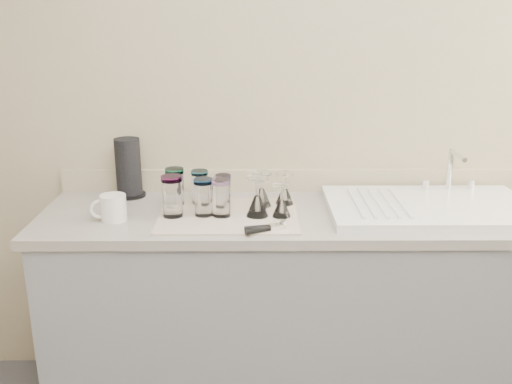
{
  "coord_description": "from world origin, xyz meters",
  "views": [
    {
      "loc": [
        -0.17,
        -0.99,
        1.67
      ],
      "look_at": [
        -0.16,
        1.15,
        1.0
      ],
      "focal_mm": 40.0,
      "sensor_mm": 36.0,
      "label": 1
    }
  ],
  "objects_px": {
    "tumbler_teal": "(175,186)",
    "goblet_back_right": "(285,193)",
    "tumbler_purple": "(223,190)",
    "goblet_back_left": "(262,195)",
    "goblet_front_left": "(257,203)",
    "goblet_front_right": "(282,206)",
    "sink_unit": "(429,207)",
    "white_mug": "(113,208)",
    "paper_towel_roll": "(128,168)",
    "tumbler_cyan": "(200,187)",
    "tumbler_lavender": "(221,197)",
    "tumbler_magenta": "(172,196)",
    "can_opener": "(265,228)",
    "tumbler_blue": "(203,197)"
  },
  "relations": [
    {
      "from": "goblet_front_right",
      "to": "tumbler_lavender",
      "type": "bearing_deg",
      "value": 177.69
    },
    {
      "from": "tumbler_purple",
      "to": "sink_unit",
      "type": "bearing_deg",
      "value": -4.3
    },
    {
      "from": "tumbler_teal",
      "to": "paper_towel_roll",
      "type": "bearing_deg",
      "value": 148.33
    },
    {
      "from": "tumbler_cyan",
      "to": "goblet_back_right",
      "type": "bearing_deg",
      "value": -2.66
    },
    {
      "from": "tumbler_magenta",
      "to": "can_opener",
      "type": "bearing_deg",
      "value": -24.13
    },
    {
      "from": "goblet_front_left",
      "to": "white_mug",
      "type": "height_order",
      "value": "goblet_front_left"
    },
    {
      "from": "white_mug",
      "to": "paper_towel_roll",
      "type": "distance_m",
      "value": 0.32
    },
    {
      "from": "tumbler_lavender",
      "to": "white_mug",
      "type": "height_order",
      "value": "tumbler_lavender"
    },
    {
      "from": "goblet_back_left",
      "to": "tumbler_teal",
      "type": "bearing_deg",
      "value": 175.82
    },
    {
      "from": "goblet_back_left",
      "to": "white_mug",
      "type": "xyz_separation_m",
      "value": [
        -0.58,
        -0.15,
        -0.0
      ]
    },
    {
      "from": "paper_towel_roll",
      "to": "sink_unit",
      "type": "bearing_deg",
      "value": -9.41
    },
    {
      "from": "tumbler_blue",
      "to": "tumbler_cyan",
      "type": "bearing_deg",
      "value": 100.27
    },
    {
      "from": "tumbler_teal",
      "to": "goblet_back_right",
      "type": "xyz_separation_m",
      "value": [
        0.46,
        -0.0,
        -0.03
      ]
    },
    {
      "from": "goblet_back_left",
      "to": "goblet_front_left",
      "type": "relative_size",
      "value": 0.91
    },
    {
      "from": "tumbler_blue",
      "to": "goblet_front_left",
      "type": "relative_size",
      "value": 0.95
    },
    {
      "from": "sink_unit",
      "to": "tumbler_cyan",
      "type": "relative_size",
      "value": 5.83
    },
    {
      "from": "goblet_back_right",
      "to": "goblet_front_left",
      "type": "xyz_separation_m",
      "value": [
        -0.11,
        -0.15,
        0.01
      ]
    },
    {
      "from": "tumbler_teal",
      "to": "goblet_back_left",
      "type": "distance_m",
      "value": 0.36
    },
    {
      "from": "tumbler_cyan",
      "to": "tumbler_magenta",
      "type": "distance_m",
      "value": 0.19
    },
    {
      "from": "paper_towel_roll",
      "to": "tumbler_blue",
      "type": "bearing_deg",
      "value": -38.05
    },
    {
      "from": "goblet_front_left",
      "to": "paper_towel_roll",
      "type": "height_order",
      "value": "paper_towel_roll"
    },
    {
      "from": "tumbler_magenta",
      "to": "white_mug",
      "type": "distance_m",
      "value": 0.24
    },
    {
      "from": "goblet_back_right",
      "to": "tumbler_magenta",
      "type": "bearing_deg",
      "value": -161.8
    },
    {
      "from": "goblet_back_right",
      "to": "goblet_front_right",
      "type": "bearing_deg",
      "value": -97.23
    },
    {
      "from": "goblet_front_right",
      "to": "sink_unit",
      "type": "bearing_deg",
      "value": 7.57
    },
    {
      "from": "tumbler_magenta",
      "to": "tumbler_blue",
      "type": "distance_m",
      "value": 0.12
    },
    {
      "from": "tumbler_blue",
      "to": "white_mug",
      "type": "distance_m",
      "value": 0.35
    },
    {
      "from": "tumbler_purple",
      "to": "goblet_back_left",
      "type": "xyz_separation_m",
      "value": [
        0.16,
        -0.02,
        -0.02
      ]
    },
    {
      "from": "tumbler_teal",
      "to": "tumbler_cyan",
      "type": "distance_m",
      "value": 0.1
    },
    {
      "from": "tumbler_purple",
      "to": "goblet_back_left",
      "type": "distance_m",
      "value": 0.16
    },
    {
      "from": "tumbler_purple",
      "to": "goblet_back_right",
      "type": "bearing_deg",
      "value": 2.43
    },
    {
      "from": "tumbler_teal",
      "to": "tumbler_blue",
      "type": "xyz_separation_m",
      "value": [
        0.13,
        -0.14,
        -0.0
      ]
    },
    {
      "from": "goblet_front_left",
      "to": "tumbler_purple",
      "type": "bearing_deg",
      "value": 135.97
    },
    {
      "from": "tumbler_purple",
      "to": "goblet_front_right",
      "type": "xyz_separation_m",
      "value": [
        0.24,
        -0.14,
        -0.02
      ]
    },
    {
      "from": "sink_unit",
      "to": "goblet_front_left",
      "type": "height_order",
      "value": "sink_unit"
    },
    {
      "from": "tumbler_purple",
      "to": "goblet_front_right",
      "type": "distance_m",
      "value": 0.28
    },
    {
      "from": "can_opener",
      "to": "tumbler_purple",
      "type": "bearing_deg",
      "value": 119.49
    },
    {
      "from": "tumbler_magenta",
      "to": "goblet_front_left",
      "type": "height_order",
      "value": "tumbler_magenta"
    },
    {
      "from": "goblet_back_right",
      "to": "tumbler_lavender",
      "type": "bearing_deg",
      "value": -150.44
    },
    {
      "from": "tumbler_teal",
      "to": "goblet_back_right",
      "type": "distance_m",
      "value": 0.46
    },
    {
      "from": "tumbler_cyan",
      "to": "can_opener",
      "type": "xyz_separation_m",
      "value": [
        0.27,
        -0.33,
        -0.06
      ]
    },
    {
      "from": "goblet_back_left",
      "to": "goblet_front_left",
      "type": "bearing_deg",
      "value": -98.83
    },
    {
      "from": "sink_unit",
      "to": "goblet_back_right",
      "type": "bearing_deg",
      "value": 172.81
    },
    {
      "from": "goblet_back_left",
      "to": "paper_towel_roll",
      "type": "xyz_separation_m",
      "value": [
        -0.58,
        0.16,
        0.07
      ]
    },
    {
      "from": "goblet_back_right",
      "to": "paper_towel_roll",
      "type": "bearing_deg",
      "value": 168.67
    },
    {
      "from": "tumbler_cyan",
      "to": "goblet_back_left",
      "type": "bearing_deg",
      "value": -9.39
    },
    {
      "from": "white_mug",
      "to": "tumbler_magenta",
      "type": "bearing_deg",
      "value": 6.84
    },
    {
      "from": "tumbler_cyan",
      "to": "goblet_back_left",
      "type": "xyz_separation_m",
      "value": [
        0.26,
        -0.04,
        -0.02
      ]
    },
    {
      "from": "tumbler_cyan",
      "to": "tumbler_lavender",
      "type": "height_order",
      "value": "tumbler_lavender"
    },
    {
      "from": "sink_unit",
      "to": "goblet_front_left",
      "type": "bearing_deg",
      "value": -174.11
    }
  ]
}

